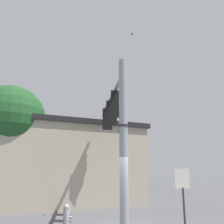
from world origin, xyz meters
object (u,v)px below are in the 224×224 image
traffic_light_mid_outer (107,120)px  historical_marker (183,188)px  traffic_light_nearest_pole (116,105)px  bird_flying (132,34)px  street_name_sign (122,127)px  traffic_light_mid_inner (111,113)px  fire_hydrant (66,216)px

traffic_light_mid_outer → historical_marker: (2.55, -3.91, -3.47)m
traffic_light_nearest_pole → bird_flying: 4.18m
street_name_sign → historical_marker: street_name_sign is taller
traffic_light_nearest_pole → historical_marker: 4.34m
traffic_light_mid_outer → historical_marker: traffic_light_mid_outer is taller
traffic_light_nearest_pole → street_name_sign: bearing=-89.1°
traffic_light_mid_inner → historical_marker: traffic_light_mid_inner is taller
street_name_sign → traffic_light_mid_inner: bearing=90.9°
fire_hydrant → traffic_light_nearest_pole: bearing=11.2°
street_name_sign → bird_flying: bird_flying is taller
historical_marker → traffic_light_mid_inner: bearing=137.2°
traffic_light_nearest_pole → historical_marker: size_ratio=0.62×
traffic_light_nearest_pole → historical_marker: (2.50, -0.77, -3.47)m
traffic_light_nearest_pole → historical_marker: traffic_light_nearest_pole is taller
traffic_light_nearest_pole → bird_flying: size_ratio=4.46×
traffic_light_mid_inner → traffic_light_mid_outer: bearing=90.9°
fire_hydrant → historical_marker: bearing=-4.9°
street_name_sign → fire_hydrant: bearing=154.6°
traffic_light_mid_inner → bird_flying: bird_flying is taller
bird_flying → historical_marker: size_ratio=0.14×
street_name_sign → bird_flying: (0.93, 2.06, 5.23)m
historical_marker → traffic_light_nearest_pole: bearing=162.9°
traffic_light_mid_outer → bird_flying: size_ratio=4.46×
traffic_light_nearest_pole → fire_hydrant: 4.88m
traffic_light_mid_outer → fire_hydrant: size_ratio=1.59×
fire_hydrant → historical_marker: (4.46, -0.38, 0.99)m
bird_flying → traffic_light_nearest_pole: bearing=-142.6°
traffic_light_mid_inner → bird_flying: 4.21m
traffic_light_nearest_pole → fire_hydrant: (-1.96, -0.39, -4.46)m
traffic_light_mid_inner → street_name_sign: 3.14m
traffic_light_nearest_pole → traffic_light_mid_inner: (-0.03, 1.57, 0.00)m
street_name_sign → fire_hydrant: size_ratio=1.43×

